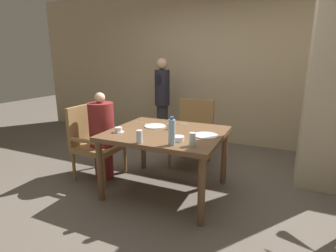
{
  "coord_description": "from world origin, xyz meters",
  "views": [
    {
      "loc": [
        1.19,
        -2.61,
        1.54
      ],
      "look_at": [
        0.0,
        0.05,
        0.79
      ],
      "focal_mm": 28.0,
      "sensor_mm": 36.0,
      "label": 1
    }
  ],
  "objects": [
    {
      "name": "salt_shaker",
      "position": [
        -0.01,
        0.1,
        0.78
      ],
      "size": [
        0.03,
        0.03,
        0.07
      ],
      "color": "white",
      "rests_on": "dining_table"
    },
    {
      "name": "glass_tall_near",
      "position": [
        0.44,
        -0.36,
        0.81
      ],
      "size": [
        0.06,
        0.06,
        0.13
      ],
      "color": "silver",
      "rests_on": "dining_table"
    },
    {
      "name": "chair_left_side",
      "position": [
        -1.06,
        0.0,
        0.51
      ],
      "size": [
        0.54,
        0.54,
        0.96
      ],
      "color": "olive",
      "rests_on": "ground_plane"
    },
    {
      "name": "diner_in_left_chair",
      "position": [
        -0.91,
        0.0,
        0.59
      ],
      "size": [
        0.32,
        0.32,
        1.14
      ],
      "color": "maroon",
      "rests_on": "ground_plane"
    },
    {
      "name": "knife_beside_plate",
      "position": [
        0.03,
        0.39,
        0.74
      ],
      "size": [
        0.22,
        0.04,
        0.0
      ],
      "color": "silver",
      "rests_on": "dining_table"
    },
    {
      "name": "water_bottle",
      "position": [
        0.25,
        -0.42,
        0.87
      ],
      "size": [
        0.07,
        0.07,
        0.28
      ],
      "color": "#A3C6DB",
      "rests_on": "dining_table"
    },
    {
      "name": "pepper_shaker",
      "position": [
        0.03,
        0.1,
        0.78
      ],
      "size": [
        0.03,
        0.03,
        0.07
      ],
      "color": "#4C3D2D",
      "rests_on": "dining_table"
    },
    {
      "name": "glass_tall_mid",
      "position": [
        -0.06,
        -0.49,
        0.81
      ],
      "size": [
        0.06,
        0.06,
        0.13
      ],
      "color": "silver",
      "rests_on": "dining_table"
    },
    {
      "name": "fork_beside_plate",
      "position": [
        -0.45,
        0.23,
        0.74
      ],
      "size": [
        0.2,
        0.06,
        0.0
      ],
      "color": "silver",
      "rests_on": "dining_table"
    },
    {
      "name": "standing_host",
      "position": [
        -0.81,
        1.61,
        0.84
      ],
      "size": [
        0.26,
        0.3,
        1.56
      ],
      "color": "#2D2D33",
      "rests_on": "ground_plane"
    },
    {
      "name": "plate_main_right",
      "position": [
        -0.21,
        0.14,
        0.75
      ],
      "size": [
        0.26,
        0.26,
        0.01
      ],
      "color": "white",
      "rests_on": "dining_table"
    },
    {
      "name": "teacup_with_saucer",
      "position": [
        -0.47,
        -0.25,
        0.77
      ],
      "size": [
        0.11,
        0.11,
        0.06
      ],
      "color": "white",
      "rests_on": "dining_table"
    },
    {
      "name": "ground_plane",
      "position": [
        0.0,
        0.0,
        0.0
      ],
      "size": [
        16.0,
        16.0,
        0.0
      ],
      "primitive_type": "plane",
      "color": "#60564C"
    },
    {
      "name": "plate_main_left",
      "position": [
        0.46,
        0.01,
        0.75
      ],
      "size": [
        0.26,
        0.26,
        0.01
      ],
      "color": "white",
      "rests_on": "dining_table"
    },
    {
      "name": "bowl_small",
      "position": [
        0.26,
        -0.27,
        0.77
      ],
      "size": [
        0.12,
        0.12,
        0.05
      ],
      "color": "white",
      "rests_on": "dining_table"
    },
    {
      "name": "dining_table",
      "position": [
        0.0,
        0.0,
        0.66
      ],
      "size": [
        1.28,
        1.09,
        0.74
      ],
      "color": "brown",
      "rests_on": "ground_plane"
    },
    {
      "name": "chair_far_side",
      "position": [
        0.0,
        0.96,
        0.51
      ],
      "size": [
        0.54,
        0.54,
        0.96
      ],
      "color": "olive",
      "rests_on": "ground_plane"
    },
    {
      "name": "wall_back",
      "position": [
        0.0,
        2.19,
        1.4
      ],
      "size": [
        8.0,
        0.06,
        2.8
      ],
      "color": "tan",
      "rests_on": "ground_plane"
    },
    {
      "name": "pillar_stone",
      "position": [
        1.66,
        0.94,
        1.35
      ],
      "size": [
        0.48,
        0.48,
        2.7
      ],
      "color": "#BCAD8E",
      "rests_on": "ground_plane"
    }
  ]
}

